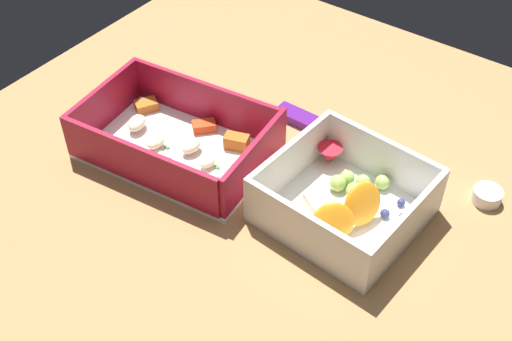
% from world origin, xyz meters
% --- Properties ---
extents(table_surface, '(0.80, 0.80, 0.02)m').
position_xyz_m(table_surface, '(0.00, 0.00, 0.01)').
color(table_surface, '#9E7547').
rests_on(table_surface, ground).
extents(pasta_container, '(0.23, 0.16, 0.06)m').
position_xyz_m(pasta_container, '(-0.12, -0.01, 0.04)').
color(pasta_container, white).
rests_on(pasta_container, table_surface).
extents(fruit_bowl, '(0.17, 0.16, 0.06)m').
position_xyz_m(fruit_bowl, '(0.09, 0.02, 0.04)').
color(fruit_bowl, white).
rests_on(fruit_bowl, table_surface).
extents(candy_bar, '(0.07, 0.02, 0.01)m').
position_xyz_m(candy_bar, '(-0.03, 0.12, 0.03)').
color(candy_bar, '#51197A').
rests_on(candy_bar, table_surface).
extents(paper_cup_liner, '(0.03, 0.03, 0.02)m').
position_xyz_m(paper_cup_liner, '(0.21, 0.13, 0.03)').
color(paper_cup_liner, white).
rests_on(paper_cup_liner, table_surface).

